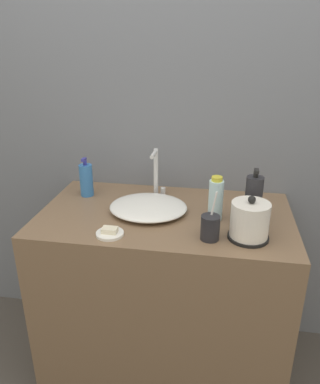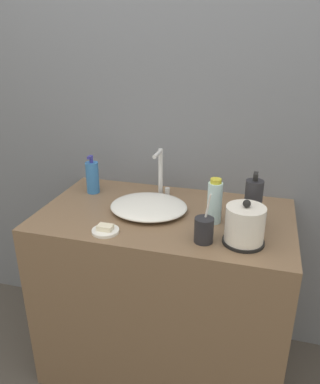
{
  "view_description": "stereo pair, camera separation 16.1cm",
  "coord_description": "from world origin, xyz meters",
  "views": [
    {
      "loc": [
        0.22,
        -1.15,
        1.56
      ],
      "look_at": [
        -0.02,
        0.32,
        0.94
      ],
      "focal_mm": 35.0,
      "sensor_mm": 36.0,
      "label": 1
    },
    {
      "loc": [
        0.38,
        -1.12,
        1.56
      ],
      "look_at": [
        -0.02,
        0.32,
        0.94
      ],
      "focal_mm": 35.0,
      "sensor_mm": 36.0,
      "label": 2
    }
  ],
  "objects": [
    {
      "name": "faucet",
      "position": [
        -0.07,
        0.5,
        0.97
      ],
      "size": [
        0.06,
        0.12,
        0.23
      ],
      "color": "silver",
      "rests_on": "vanity_counter"
    },
    {
      "name": "lotion_bottle",
      "position": [
        0.37,
        0.3,
        0.95
      ],
      "size": [
        0.07,
        0.07,
        0.24
      ],
      "color": "#28282D",
      "rests_on": "vanity_counter"
    },
    {
      "name": "shampoo_bottle",
      "position": [
        -0.41,
        0.45,
        0.92
      ],
      "size": [
        0.06,
        0.06,
        0.19
      ],
      "color": "#3370B7",
      "rests_on": "vanity_counter"
    },
    {
      "name": "toothbrush_cup",
      "position": [
        0.2,
        0.12,
        0.9
      ],
      "size": [
        0.07,
        0.07,
        0.2
      ],
      "color": "#232328",
      "rests_on": "vanity_counter"
    },
    {
      "name": "vanity_counter",
      "position": [
        0.0,
        0.32,
        0.42
      ],
      "size": [
        1.11,
        0.63,
        0.84
      ],
      "color": "brown",
      "rests_on": "ground_plane"
    },
    {
      "name": "mouthwash_bottle",
      "position": [
        0.22,
        0.3,
        0.94
      ],
      "size": [
        0.06,
        0.06,
        0.19
      ],
      "color": "silver",
      "rests_on": "vanity_counter"
    },
    {
      "name": "wall_back",
      "position": [
        0.0,
        0.65,
        1.3
      ],
      "size": [
        6.0,
        0.04,
        2.6
      ],
      "color": "slate",
      "rests_on": "ground_plane"
    },
    {
      "name": "sink_basin",
      "position": [
        -0.08,
        0.32,
        0.87
      ],
      "size": [
        0.34,
        0.31,
        0.05
      ],
      "color": "white",
      "rests_on": "vanity_counter"
    },
    {
      "name": "soap_dish",
      "position": [
        -0.18,
        0.09,
        0.85
      ],
      "size": [
        0.11,
        0.11,
        0.03
      ],
      "color": "white",
      "rests_on": "vanity_counter"
    },
    {
      "name": "electric_kettle",
      "position": [
        0.35,
        0.15,
        0.91
      ],
      "size": [
        0.16,
        0.16,
        0.18
      ],
      "color": "black",
      "rests_on": "vanity_counter"
    }
  ]
}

